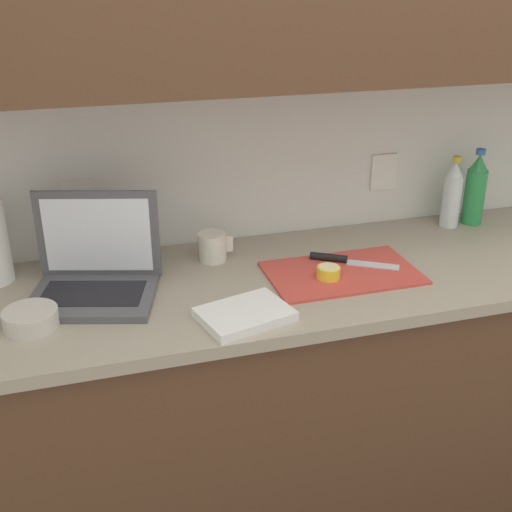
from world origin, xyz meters
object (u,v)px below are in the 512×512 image
Objects in this scene: lemon_half_cut at (328,272)px; bottle_oil_tall at (452,195)px; cutting_board at (342,273)px; knife at (339,259)px; bottle_green_soda at (475,190)px; bowl_white at (31,319)px; measuring_cup at (213,247)px; laptop at (95,271)px.

bottle_oil_tall is at bearing 26.32° from lemon_half_cut.
knife is at bearing 75.12° from cutting_board.
bottle_green_soda reaches higher than knife.
bowl_white reaches higher than cutting_board.
bowl_white is at bearing -168.01° from bottle_green_soda.
measuring_cup is at bearing -169.79° from knife.
cutting_board is at bearing 3.79° from bowl_white.
knife is at bearing -162.15° from bottle_green_soda.
laptop is 1.49× the size of bottle_green_soda.
lemon_half_cut is at bearing -156.87° from bottle_green_soda.
bowl_white is at bearing -177.75° from lemon_half_cut.
measuring_cup is (0.35, 0.11, -0.02)m from laptop.
measuring_cup is (-0.83, -0.05, -0.07)m from bottle_oil_tall.
laptop reaches higher than bottle_oil_tall.
lemon_half_cut is (-0.05, -0.02, 0.02)m from cutting_board.
bottle_green_soda is at bearing 49.32° from knife.
measuring_cup reaches higher than cutting_board.
measuring_cup reaches higher than bowl_white.
laptop is 1.28m from bottle_green_soda.
laptop reaches higher than cutting_board.
bottle_oil_tall reaches higher than cutting_board.
lemon_half_cut is at bearing -38.97° from measuring_cup.
laptop is 3.67× the size of measuring_cup.
bottle_green_soda is (0.59, 0.25, 0.11)m from cutting_board.
lemon_half_cut is at bearing -96.60° from knife.
knife reaches higher than cutting_board.
lemon_half_cut is 0.63× the size of measuring_cup.
lemon_half_cut is at bearing 2.25° from bowl_white.
bowl_white reaches higher than lemon_half_cut.
bottle_oil_tall is (1.18, 0.16, 0.05)m from laptop.
laptop is 1.19m from bottle_oil_tall.
measuring_cup is (-0.92, -0.05, -0.08)m from bottle_green_soda.
lemon_half_cut is at bearing -154.90° from cutting_board.
bowl_white is at bearing -153.39° from measuring_cup.
measuring_cup is at bearing -177.09° from bottle_green_soda.
cutting_board is 1.78× the size of bottle_oil_tall.
cutting_board is 4.08× the size of measuring_cup.
lemon_half_cut reaches higher than cutting_board.
measuring_cup reaches higher than lemon_half_cut.
cutting_board is 0.07m from knife.
bottle_green_soda reaches higher than bottle_oil_tall.
lemon_half_cut is 0.70m from bottle_green_soda.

